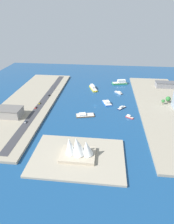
% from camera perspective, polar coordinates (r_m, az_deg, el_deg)
% --- Properties ---
extents(ground_plane, '(440.00, 440.00, 0.00)m').
position_cam_1_polar(ground_plane, '(257.31, 2.48, 2.02)').
color(ground_plane, navy).
extents(quay_west, '(70.00, 240.00, 2.74)m').
position_cam_1_polar(quay_west, '(268.25, 22.75, 1.15)').
color(quay_west, '#9E937F').
rests_on(quay_west, ground_plane).
extents(quay_east, '(70.00, 240.00, 2.74)m').
position_cam_1_polar(quay_east, '(277.84, -17.08, 3.12)').
color(quay_east, '#9E937F').
rests_on(quay_east, ground_plane).
extents(peninsula_point, '(82.04, 55.84, 2.00)m').
position_cam_1_polar(peninsula_point, '(169.96, -2.81, -13.59)').
color(peninsula_point, '#A89E89').
rests_on(peninsula_point, ground_plane).
extents(road_strip, '(9.58, 228.00, 0.15)m').
position_cam_1_polar(road_strip, '(270.32, -13.31, 3.26)').
color(road_strip, '#38383D').
rests_on(road_strip, quay_east).
extents(ferry_green_doubledeck, '(28.54, 14.51, 7.76)m').
position_cam_1_polar(ferry_green_doubledeck, '(340.71, 10.19, 8.95)').
color(ferry_green_doubledeck, '#2D8C4C').
rests_on(ferry_green_doubledeck, ground_plane).
extents(ferry_yellow_fast, '(15.89, 29.53, 5.99)m').
position_cam_1_polar(ferry_yellow_fast, '(312.76, 1.89, 7.44)').
color(ferry_yellow_fast, yellow).
rests_on(ferry_yellow_fast, ground_plane).
extents(tugboat_red, '(10.03, 7.86, 3.75)m').
position_cam_1_polar(tugboat_red, '(232.70, 12.89, -1.45)').
color(tugboat_red, red).
rests_on(tugboat_red, ground_plane).
extents(catamaran_blue, '(14.77, 20.51, 4.52)m').
position_cam_1_polar(catamaran_blue, '(263.05, 6.19, 2.84)').
color(catamaran_blue, blue).
rests_on(catamaran_blue, ground_plane).
extents(patrol_launch_navy, '(12.27, 12.86, 3.41)m').
position_cam_1_polar(patrol_launch_navy, '(252.97, 10.61, 1.31)').
color(patrol_launch_navy, '#1E284C').
rests_on(patrol_launch_navy, ground_plane).
extents(barge_flat_brown, '(24.12, 13.92, 3.54)m').
position_cam_1_polar(barge_flat_brown, '(230.74, -0.77, -0.95)').
color(barge_flat_brown, brown).
rests_on(barge_flat_brown, ground_plane).
extents(yacht_sleek_gray, '(12.50, 14.16, 3.73)m').
position_cam_1_polar(yacht_sleek_gray, '(299.59, 9.66, 5.89)').
color(yacht_sleek_gray, '#999EA3').
rests_on(yacht_sleek_gray, ground_plane).
extents(carpark_squat_concrete, '(30.10, 19.40, 10.69)m').
position_cam_1_polar(carpark_squat_concrete, '(241.73, -22.74, -0.06)').
color(carpark_squat_concrete, gray).
rests_on(carpark_squat_concrete, quay_east).
extents(warehouse_low_gray, '(34.13, 15.93, 8.95)m').
position_cam_1_polar(warehouse_low_gray, '(339.02, 23.08, 7.75)').
color(warehouse_low_gray, gray).
rests_on(warehouse_low_gray, quay_west).
extents(pickup_red, '(2.00, 5.15, 1.59)m').
position_cam_1_polar(pickup_red, '(252.84, -15.50, 1.35)').
color(pickup_red, black).
rests_on(pickup_red, road_strip).
extents(taxi_yellow_cab, '(1.91, 4.28, 1.56)m').
position_cam_1_polar(taxi_yellow_cab, '(263.43, -14.41, 2.63)').
color(taxi_yellow_cab, black).
rests_on(taxi_yellow_cab, road_strip).
extents(suv_black, '(1.92, 4.35, 1.64)m').
position_cam_1_polar(suv_black, '(286.28, -11.53, 5.11)').
color(suv_black, black).
rests_on(suv_black, road_strip).
extents(sedan_silver, '(2.04, 4.79, 1.53)m').
position_cam_1_polar(sedan_silver, '(223.50, -18.33, -2.91)').
color(sedan_silver, black).
rests_on(sedan_silver, road_strip).
extents(traffic_light_waterfront, '(0.36, 0.36, 6.50)m').
position_cam_1_polar(traffic_light_waterfront, '(302.97, -9.97, 7.29)').
color(traffic_light_waterfront, black).
rests_on(traffic_light_waterfront, quay_east).
extents(opera_landmark, '(30.56, 21.82, 20.27)m').
position_cam_1_polar(opera_landmark, '(164.05, -2.84, -11.27)').
color(opera_landmark, '#BCAD93').
rests_on(opera_landmark, peninsula_point).
extents(park_tree_cluster, '(13.74, 12.29, 9.03)m').
position_cam_1_polar(park_tree_cluster, '(278.39, 23.37, 3.58)').
color(park_tree_cluster, brown).
rests_on(park_tree_cluster, quay_west).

